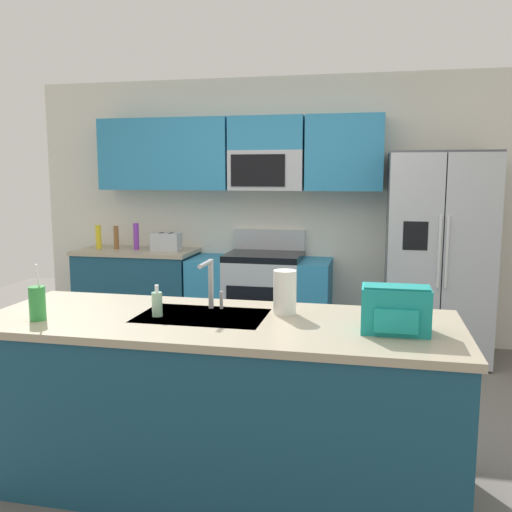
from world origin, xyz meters
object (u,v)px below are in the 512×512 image
(refrigerator, at_px, (438,257))
(sink_faucet, at_px, (210,280))
(soap_dispenser, at_px, (157,304))
(drink_cup_green, at_px, (37,303))
(range_oven, at_px, (260,299))
(bottle_purple, at_px, (136,236))
(toaster, at_px, (166,242))
(pepper_mill, at_px, (116,237))
(bottle_yellow, at_px, (98,237))
(paper_towel_roll, at_px, (285,292))
(backpack, at_px, (396,308))

(refrigerator, bearing_deg, sink_faucet, -123.31)
(soap_dispenser, bearing_deg, drink_cup_green, -160.66)
(range_oven, distance_m, bottle_purple, 1.41)
(toaster, distance_m, bottle_purple, 0.35)
(pepper_mill, distance_m, sink_faucet, 2.83)
(bottle_yellow, height_order, paper_towel_roll, bottle_yellow)
(soap_dispenser, xyz_separation_m, paper_towel_roll, (0.66, 0.19, 0.05))
(range_oven, relative_size, backpack, 4.25)
(range_oven, relative_size, drink_cup_green, 4.59)
(bottle_purple, bearing_deg, drink_cup_green, -76.31)
(toaster, xyz_separation_m, soap_dispenser, (0.89, -2.43, -0.02))
(toaster, distance_m, soap_dispenser, 2.59)
(bottle_yellow, bearing_deg, toaster, -2.13)
(drink_cup_green, height_order, backpack, drink_cup_green)
(bottle_purple, xyz_separation_m, sink_faucet, (1.47, -2.27, 0.03))
(pepper_mill, height_order, bottle_purple, bottle_purple)
(range_oven, xyz_separation_m, drink_cup_green, (-0.63, -2.68, 0.55))
(refrigerator, xyz_separation_m, toaster, (-2.57, 0.02, 0.07))
(bottle_yellow, height_order, sink_faucet, sink_faucet)
(sink_faucet, bearing_deg, pepper_mill, 126.54)
(bottle_purple, bearing_deg, pepper_mill, -179.63)
(range_oven, relative_size, toaster, 4.86)
(refrigerator, height_order, soap_dispenser, refrigerator)
(bottle_purple, xyz_separation_m, drink_cup_green, (0.65, -2.68, -0.04))
(range_oven, distance_m, sink_faucet, 2.37)
(range_oven, height_order, pepper_mill, pepper_mill)
(refrigerator, height_order, toaster, refrigerator)
(refrigerator, bearing_deg, pepper_mill, 178.73)
(drink_cup_green, relative_size, soap_dispenser, 1.74)
(toaster, bearing_deg, soap_dispenser, -69.89)
(paper_towel_roll, bearing_deg, bottle_yellow, 135.31)
(pepper_mill, xyz_separation_m, soap_dispenser, (1.45, -2.48, -0.05))
(drink_cup_green, bearing_deg, refrigerator, 49.13)
(refrigerator, xyz_separation_m, paper_towel_roll, (-1.03, -2.22, 0.09))
(pepper_mill, height_order, drink_cup_green, drink_cup_green)
(bottle_yellow, distance_m, paper_towel_roll, 3.22)
(backpack, bearing_deg, drink_cup_green, -175.15)
(toaster, bearing_deg, sink_faucet, -63.16)
(bottle_yellow, distance_m, backpack, 3.81)
(sink_faucet, xyz_separation_m, drink_cup_green, (-0.81, -0.41, -0.08))
(toaster, relative_size, backpack, 0.87)
(bottle_purple, bearing_deg, soap_dispenser, -63.61)
(pepper_mill, bearing_deg, paper_towel_roll, -47.38)
(range_oven, bearing_deg, toaster, -176.81)
(range_oven, xyz_separation_m, refrigerator, (1.63, -0.07, 0.48))
(pepper_mill, relative_size, soap_dispenser, 1.38)
(range_oven, distance_m, pepper_mill, 1.61)
(bottle_yellow, bearing_deg, refrigerator, -0.82)
(toaster, bearing_deg, bottle_yellow, 177.87)
(toaster, bearing_deg, paper_towel_roll, -55.36)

